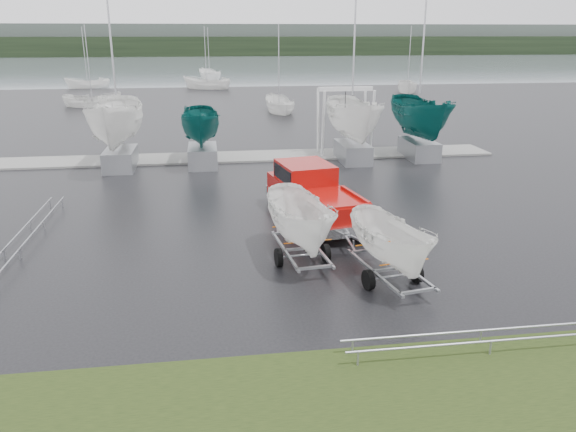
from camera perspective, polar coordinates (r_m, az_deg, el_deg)
The scene contains 22 objects.
ground_plane at distance 21.86m, azimuth -1.54°, elevation -1.14°, with size 120.00×120.00×0.00m, color black.
lake at distance 120.74m, azimuth -7.26°, elevation 14.56°, with size 300.00×300.00×0.00m, color gray.
grass_verge at distance 12.15m, azimuth 4.84°, elevation -18.31°, with size 40.00×40.00×0.00m, color black.
dock at distance 34.34m, azimuth -4.08°, elevation 6.05°, with size 30.00×3.00×0.12m, color gray.
treeline at distance 190.56m, azimuth -7.77°, elevation 16.71°, with size 300.00×8.00×6.00m, color black.
far_hill at distance 198.53m, azimuth -7.83°, elevation 17.33°, with size 300.00×6.00×10.00m, color #4C5651.
pickup_truck at distance 22.72m, azimuth 2.40°, elevation 2.51°, with size 3.24×6.63×2.11m.
trailer_hitched at distance 16.49m, azimuth 10.70°, elevation 1.28°, with size 1.87×3.75×4.63m.
trailer_parked at distance 17.74m, azimuth 1.37°, elevation 3.81°, with size 1.96×3.70×5.22m.
boat_hoist at distance 34.81m, azimuth 5.81°, elevation 10.54°, with size 3.30×2.18×4.12m.
keelboat_0 at distance 31.99m, azimuth -17.28°, elevation 12.40°, with size 2.80×3.20×10.98m.
keelboat_1 at distance 31.93m, azimuth -8.89°, elevation 11.04°, with size 2.16×3.20×6.84m.
keelboat_2 at distance 32.73m, azimuth 6.82°, elevation 12.71°, with size 2.63×3.20×10.81m.
keelboat_3 at distance 34.31m, azimuth 13.58°, elevation 12.51°, with size 2.60×3.20×10.78m.
mast_rack_0 at distance 23.53m, azimuth -24.18°, elevation -0.46°, with size 0.56×6.50×0.06m.
mast_rack_2 at distance 14.43m, azimuth 19.49°, elevation -11.39°, with size 7.00×0.56×0.06m.
moored_boat_0 at distance 61.65m, azimuth -19.21°, elevation 10.44°, with size 2.61×2.56×11.02m.
moored_boat_1 at distance 78.12m, azimuth -8.25°, elevation 12.66°, with size 3.41×3.38×11.39m.
moored_boat_2 at distance 54.27m, azimuth -0.92°, elevation 10.50°, with size 2.51×2.56×11.07m.
moored_boat_3 at distance 74.61m, azimuth 12.01°, elevation 12.21°, with size 2.90×2.94×11.12m.
moored_boat_4 at distance 83.10m, azimuth -19.65°, elevation 12.14°, with size 2.64×2.59×10.94m.
moored_boat_5 at distance 93.70m, azimuth -7.96°, elevation 13.55°, with size 3.28×3.33×11.49m.
Camera 1 is at (-2.35, -20.50, 7.21)m, focal length 35.00 mm.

